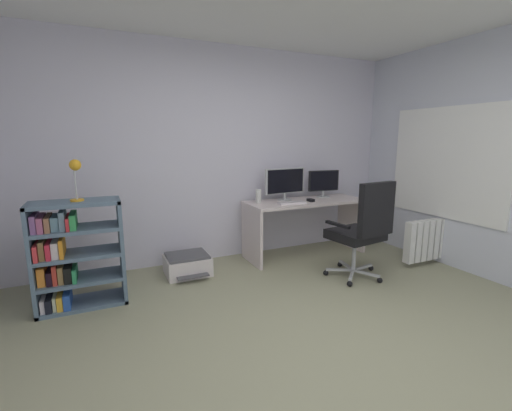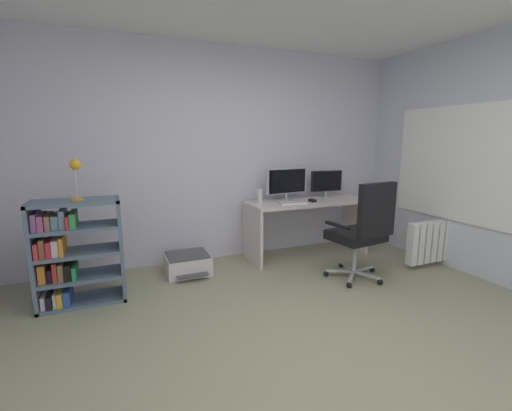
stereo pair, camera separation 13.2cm
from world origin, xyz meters
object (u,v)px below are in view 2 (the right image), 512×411
at_px(desk_lamp, 76,171).
at_px(radiator, 438,241).
at_px(monitor_main, 287,182).
at_px(office_chair, 364,228).
at_px(monitor_secondary, 326,182).
at_px(desk, 307,215).
at_px(printer, 188,264).
at_px(keyboard, 293,203).
at_px(computer_mouse, 312,200).
at_px(desktop_speaker, 260,196).
at_px(bookshelf, 71,253).

height_order(desk_lamp, radiator, desk_lamp).
bearing_deg(monitor_main, office_chair, -72.07).
xyz_separation_m(monitor_secondary, office_chair, (-0.25, -1.08, -0.35)).
xyz_separation_m(monitor_secondary, radiator, (0.91, -1.04, -0.63)).
bearing_deg(desk, printer, -178.91).
xyz_separation_m(monitor_secondary, printer, (-1.92, -0.15, -0.82)).
height_order(keyboard, computer_mouse, computer_mouse).
distance_m(monitor_secondary, computer_mouse, 0.45).
bearing_deg(desk, computer_mouse, -83.11).
xyz_separation_m(monitor_main, desk_lamp, (-2.34, -0.47, 0.26)).
bearing_deg(office_chair, monitor_secondary, 77.04).
bearing_deg(radiator, desk, 143.76).
relative_size(keyboard, printer, 0.68).
distance_m(desk_lamp, printer, 1.54).
relative_size(keyboard, desk_lamp, 0.94).
relative_size(monitor_secondary, office_chair, 0.41).
distance_m(desktop_speaker, office_chair, 1.29).
bearing_deg(bookshelf, desk, 7.53).
bearing_deg(keyboard, radiator, -22.81).
height_order(desk, printer, desk).
bearing_deg(desktop_speaker, bookshelf, -168.29).
bearing_deg(desk, keyboard, -155.55).
bearing_deg(computer_mouse, monitor_secondary, 29.09).
distance_m(computer_mouse, radiator, 1.56).
xyz_separation_m(bookshelf, desk_lamp, (0.11, 0.00, 0.74)).
height_order(monitor_main, printer, monitor_main).
height_order(desk_lamp, printer, desk_lamp).
relative_size(office_chair, printer, 2.14).
bearing_deg(radiator, monitor_secondary, 131.06).
bearing_deg(desk_lamp, monitor_secondary, 9.13).
bearing_deg(keyboard, monitor_main, 85.87).
relative_size(monitor_main, monitor_secondary, 1.31).
height_order(keyboard, printer, keyboard).
height_order(desk, bookshelf, bookshelf).
height_order(computer_mouse, printer, computer_mouse).
relative_size(monitor_secondary, computer_mouse, 4.44).
height_order(desk, monitor_secondary, monitor_secondary).
height_order(desktop_speaker, radiator, desktop_speaker).
relative_size(monitor_secondary, keyboard, 1.31).
height_order(monitor_main, office_chair, monitor_main).
relative_size(computer_mouse, desk_lamp, 0.28).
relative_size(desktop_speaker, office_chair, 0.16).
xyz_separation_m(monitor_secondary, computer_mouse, (-0.34, -0.22, -0.19)).
bearing_deg(monitor_secondary, computer_mouse, -147.84).
bearing_deg(radiator, office_chair, -178.18).
xyz_separation_m(printer, radiator, (2.83, -0.90, 0.19)).
bearing_deg(monitor_secondary, desk, -161.76).
relative_size(computer_mouse, bookshelf, 0.10).
xyz_separation_m(bookshelf, printer, (1.12, 0.33, -0.37)).
distance_m(monitor_secondary, desk_lamp, 2.99).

